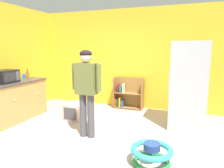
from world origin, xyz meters
TOP-DOWN VIEW (x-y plane):
  - ground_plane at (0.00, 0.00)m, footprint 12.00×12.00m
  - back_wall at (0.00, 2.33)m, footprint 5.20×0.06m
  - left_side_wall at (-2.63, 0.80)m, footprint 0.06×2.99m
  - kitchen_counter at (-2.20, 0.04)m, footprint 0.65×2.11m
  - refrigerator at (1.54, 1.20)m, footprint 0.73×0.68m
  - bookshelf at (-0.04, 2.15)m, footprint 0.80×0.28m
  - standing_person at (-0.20, 0.06)m, footprint 0.57×0.22m
  - baby_walker at (1.10, -0.48)m, footprint 0.60×0.60m
  - pet_carrier at (-0.94, 0.92)m, footprint 0.42×0.55m
  - microwave at (-2.19, 0.12)m, footprint 0.37×0.48m
  - amber_bottle at (-2.20, 0.79)m, footprint 0.07×0.07m
  - white_cup at (-2.42, 0.42)m, footprint 0.08×0.08m
  - blue_cup at (-2.41, 0.89)m, footprint 0.08×0.08m

SIDE VIEW (x-z plane):
  - ground_plane at x=0.00m, z-range 0.00..0.00m
  - baby_walker at x=1.10m, z-range 0.00..0.32m
  - pet_carrier at x=-0.94m, z-range 0.00..0.36m
  - bookshelf at x=-0.04m, z-range -0.05..0.80m
  - kitchen_counter at x=-2.20m, z-range 0.00..0.90m
  - refrigerator at x=1.54m, z-range 0.00..1.78m
  - white_cup at x=-2.42m, z-range 0.90..0.99m
  - blue_cup at x=-2.41m, z-range 0.90..0.99m
  - standing_person at x=-0.20m, z-range 0.17..1.78m
  - amber_bottle at x=-2.20m, z-range 0.88..1.12m
  - microwave at x=-2.19m, z-range 0.90..1.18m
  - back_wall at x=0.00m, z-range 0.00..2.70m
  - left_side_wall at x=-2.63m, z-range 0.00..2.70m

